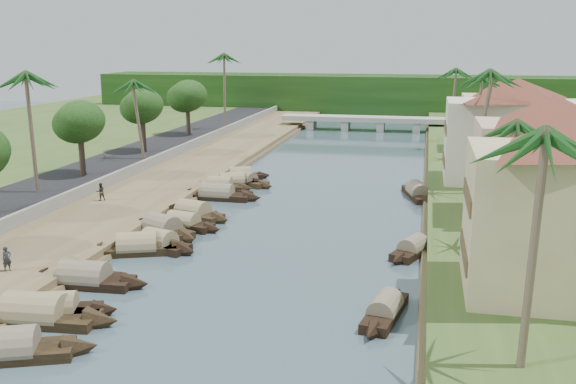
% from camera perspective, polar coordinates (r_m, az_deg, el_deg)
% --- Properties ---
extents(ground, '(220.00, 220.00, 0.00)m').
position_cam_1_polar(ground, '(42.05, -3.10, -7.40)').
color(ground, '#3D525C').
rests_on(ground, ground).
extents(left_bank, '(10.00, 180.00, 0.80)m').
position_cam_1_polar(left_bank, '(65.32, -12.08, 0.17)').
color(left_bank, brown).
rests_on(left_bank, ground).
extents(right_bank, '(16.00, 180.00, 1.20)m').
position_cam_1_polar(right_bank, '(60.26, 19.93, -1.23)').
color(right_bank, '#304E1F').
rests_on(right_bank, ground).
extents(road, '(8.00, 180.00, 1.40)m').
position_cam_1_polar(road, '(69.15, -18.54, 0.74)').
color(road, black).
rests_on(road, ground).
extents(retaining_wall, '(0.40, 180.00, 1.10)m').
position_cam_1_polar(retaining_wall, '(66.94, -15.41, 1.13)').
color(retaining_wall, slate).
rests_on(retaining_wall, left_bank).
extents(treeline, '(120.00, 14.00, 8.00)m').
position_cam_1_polar(treeline, '(138.78, 7.89, 8.59)').
color(treeline, '#13340E').
rests_on(treeline, ground).
extents(bridge, '(28.00, 4.00, 2.40)m').
position_cam_1_polar(bridge, '(111.22, 6.72, 6.34)').
color(bridge, '#9B9C92').
rests_on(bridge, ground).
extents(building_mid, '(14.11, 14.11, 9.70)m').
position_cam_1_polar(building_mid, '(53.52, 22.25, 2.90)').
color(building_mid, beige).
rests_on(building_mid, right_bank).
extents(building_far, '(15.59, 15.59, 10.20)m').
position_cam_1_polar(building_far, '(67.03, 19.44, 5.24)').
color(building_far, beige).
rests_on(building_far, right_bank).
extents(building_distant, '(12.62, 12.62, 9.20)m').
position_cam_1_polar(building_distant, '(86.94, 18.51, 6.62)').
color(building_distant, '#CEC78A').
rests_on(building_distant, right_bank).
extents(sampan_0, '(8.91, 4.87, 2.32)m').
position_cam_1_polar(sampan_0, '(34.25, -23.88, -12.78)').
color(sampan_0, black).
rests_on(sampan_0, ground).
extents(sampan_1, '(7.12, 3.72, 2.10)m').
position_cam_1_polar(sampan_1, '(37.94, -20.03, -9.89)').
color(sampan_1, black).
rests_on(sampan_1, ground).
extents(sampan_2, '(9.73, 2.62, 2.49)m').
position_cam_1_polar(sampan_2, '(37.73, -21.54, -10.13)').
color(sampan_2, black).
rests_on(sampan_2, ground).
extents(sampan_3, '(8.72, 2.26, 2.31)m').
position_cam_1_polar(sampan_3, '(42.12, -17.66, -7.39)').
color(sampan_3, black).
rests_on(sampan_3, ground).
extents(sampan_4, '(8.24, 4.56, 2.30)m').
position_cam_1_polar(sampan_4, '(47.26, -13.25, -4.86)').
color(sampan_4, black).
rests_on(sampan_4, ground).
extents(sampan_5, '(6.98, 3.75, 2.18)m').
position_cam_1_polar(sampan_5, '(47.87, -11.41, -4.54)').
color(sampan_5, black).
rests_on(sampan_5, ground).
extents(sampan_6, '(7.85, 5.34, 2.35)m').
position_cam_1_polar(sampan_6, '(51.48, -11.12, -3.26)').
color(sampan_6, black).
rests_on(sampan_6, ground).
extents(sampan_7, '(7.41, 3.15, 1.97)m').
position_cam_1_polar(sampan_7, '(52.78, -9.31, -2.79)').
color(sampan_7, black).
rests_on(sampan_7, ground).
extents(sampan_8, '(7.79, 4.02, 2.34)m').
position_cam_1_polar(sampan_8, '(55.61, -8.44, -1.92)').
color(sampan_8, black).
rests_on(sampan_8, ground).
extents(sampan_9, '(9.05, 2.04, 2.27)m').
position_cam_1_polar(sampan_9, '(62.13, -6.33, -0.27)').
color(sampan_9, black).
rests_on(sampan_9, ground).
extents(sampan_10, '(7.11, 1.79, 1.99)m').
position_cam_1_polar(sampan_10, '(65.98, -6.07, 0.53)').
color(sampan_10, black).
rests_on(sampan_10, ground).
extents(sampan_11, '(7.57, 4.42, 2.17)m').
position_cam_1_polar(sampan_11, '(67.45, -5.00, 0.83)').
color(sampan_11, black).
rests_on(sampan_11, ground).
extents(sampan_12, '(8.21, 5.32, 2.04)m').
position_cam_1_polar(sampan_12, '(68.43, -4.02, 1.02)').
color(sampan_12, black).
rests_on(sampan_12, ground).
extents(sampan_13, '(6.90, 3.76, 1.92)m').
position_cam_1_polar(sampan_13, '(71.13, -4.26, 1.48)').
color(sampan_13, black).
rests_on(sampan_13, ground).
extents(sampan_14, '(2.66, 7.43, 1.83)m').
position_cam_1_polar(sampan_14, '(36.17, 8.62, -10.37)').
color(sampan_14, black).
rests_on(sampan_14, ground).
extents(sampan_15, '(3.82, 6.65, 1.84)m').
position_cam_1_polar(sampan_15, '(46.66, 11.05, -5.00)').
color(sampan_15, black).
rests_on(sampan_15, ground).
extents(sampan_16, '(3.86, 8.92, 2.15)m').
position_cam_1_polar(sampan_16, '(63.83, 11.47, -0.09)').
color(sampan_16, black).
rests_on(sampan_16, ground).
extents(canoe_1, '(4.30, 1.02, 0.69)m').
position_cam_1_polar(canoe_1, '(43.57, -16.19, -7.04)').
color(canoe_1, black).
rests_on(canoe_1, ground).
extents(canoe_2, '(4.79, 3.52, 0.76)m').
position_cam_1_polar(canoe_2, '(65.10, -4.47, 0.11)').
color(canoe_2, black).
rests_on(canoe_2, ground).
extents(palm_0, '(3.20, 3.20, 11.60)m').
position_cam_1_polar(palm_0, '(27.25, 21.64, 4.35)').
color(palm_0, '#72604C').
rests_on(palm_0, ground).
extents(palm_1, '(3.20, 3.20, 9.97)m').
position_cam_1_polar(palm_1, '(44.15, 19.34, 5.50)').
color(palm_1, '#72604C').
rests_on(palm_1, ground).
extents(palm_2, '(3.20, 3.20, 12.53)m').
position_cam_1_polar(palm_2, '(59.92, 16.73, 9.90)').
color(palm_2, '#72604C').
rests_on(palm_2, ground).
extents(palm_3, '(3.20, 3.20, 11.16)m').
position_cam_1_polar(palm_3, '(78.11, 16.43, 9.57)').
color(palm_3, '#72604C').
rests_on(palm_3, ground).
extents(palm_5, '(3.20, 3.20, 12.19)m').
position_cam_1_polar(palm_5, '(61.64, -22.19, 9.44)').
color(palm_5, '#72604C').
rests_on(palm_5, ground).
extents(palm_6, '(3.20, 3.20, 10.49)m').
position_cam_1_polar(palm_6, '(76.54, -13.15, 9.36)').
color(palm_6, '#72604C').
rests_on(palm_6, ground).
extents(palm_7, '(3.20, 3.20, 11.42)m').
position_cam_1_polar(palm_7, '(92.55, 14.57, 10.31)').
color(palm_7, '#72604C').
rests_on(palm_7, ground).
extents(palm_8, '(3.20, 3.20, 13.04)m').
position_cam_1_polar(palm_8, '(101.47, -5.74, 11.87)').
color(palm_8, '#72604C').
rests_on(palm_8, ground).
extents(tree_3, '(4.88, 4.88, 7.46)m').
position_cam_1_polar(tree_3, '(68.95, -18.04, 5.86)').
color(tree_3, '#433426').
rests_on(tree_3, ground).
extents(tree_4, '(4.89, 4.89, 7.64)m').
position_cam_1_polar(tree_4, '(82.08, -12.85, 7.36)').
color(tree_4, '#433426').
rests_on(tree_4, ground).
extents(tree_5, '(5.33, 5.33, 7.83)m').
position_cam_1_polar(tree_5, '(96.37, -8.94, 8.35)').
color(tree_5, '#433426').
rests_on(tree_5, ground).
extents(tree_6, '(4.28, 4.28, 6.61)m').
position_cam_1_polar(tree_6, '(68.72, 23.48, 4.71)').
color(tree_6, '#433426').
rests_on(tree_6, ground).
extents(person_near, '(0.63, 0.69, 1.59)m').
position_cam_1_polar(person_near, '(43.83, -23.72, -5.46)').
color(person_near, '#282830').
rests_on(person_near, left_bank).
extents(person_far, '(1.00, 0.99, 1.63)m').
position_cam_1_polar(person_far, '(60.29, -16.33, 0.03)').
color(person_far, '#322E23').
rests_on(person_far, left_bank).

